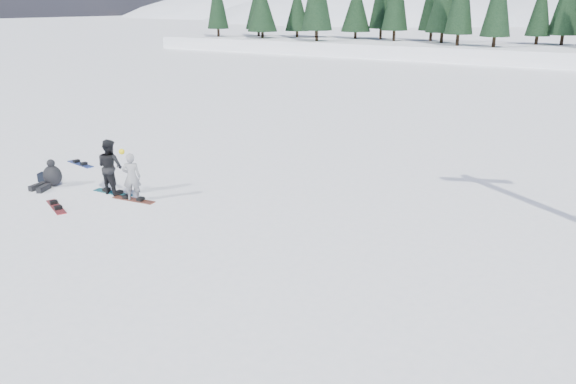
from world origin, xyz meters
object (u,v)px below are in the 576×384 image
object	(u,v)px
snowboarder_woman	(131,177)
snowboard_loose_c	(80,164)
snowboarder_man	(110,167)
snowboard_loose_b	(56,207)
seated_rider	(51,176)
gear_bag	(46,177)

from	to	relation	value
snowboarder_woman	snowboard_loose_c	world-z (taller)	snowboarder_woman
snowboarder_man	snowboard_loose_b	bearing A→B (deg)	77.94
snowboarder_man	snowboard_loose_c	bearing A→B (deg)	-23.97
snowboarder_man	seated_rider	xyz separation A→B (m)	(-2.31, -0.59, -0.54)
seated_rider	snowboard_loose_b	xyz separation A→B (m)	(1.88, -1.26, -0.35)
snowboarder_woman	gear_bag	size ratio (longest dim) A/B	3.73
snowboard_loose_c	gear_bag	bearing A→B (deg)	-60.13
snowboarder_man	snowboard_loose_b	world-z (taller)	snowboarder_man
snowboarder_woman	snowboarder_man	size ratio (longest dim) A/B	0.93
snowboard_loose_c	snowboard_loose_b	bearing A→B (deg)	-37.50
snowboard_loose_b	gear_bag	bearing A→B (deg)	173.75
snowboarder_woman	snowboarder_man	world-z (taller)	snowboarder_man
snowboarder_man	snowboard_loose_c	world-z (taller)	snowboarder_man
snowboarder_woman	gear_bag	bearing A→B (deg)	-35.85
snowboarder_woman	seated_rider	distance (m)	3.47
seated_rider	snowboard_loose_b	distance (m)	2.29
seated_rider	snowboard_loose_b	bearing A→B (deg)	-48.64
snowboarder_woman	seated_rider	bearing A→B (deg)	-30.97
seated_rider	snowboarder_man	bearing A→B (deg)	-0.43
seated_rider	snowboard_loose_c	xyz separation A→B (m)	(-1.47, 2.34, -0.35)
snowboarder_man	snowboarder_woman	bearing A→B (deg)	173.56
gear_bag	snowboard_loose_b	bearing A→B (deg)	-30.46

